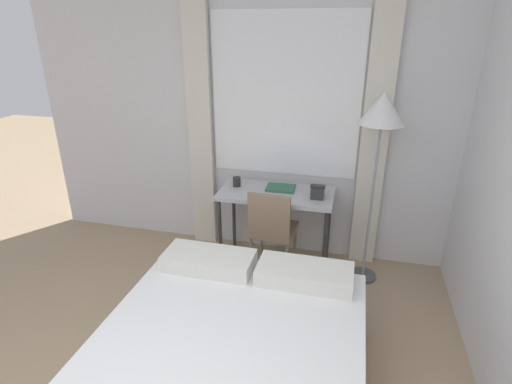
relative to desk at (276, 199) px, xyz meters
name	(u,v)px	position (x,y,z in m)	size (l,w,h in m)	color
wall_back_with_window	(263,122)	(-0.22, 0.34, 0.65)	(4.72, 0.13, 2.70)	silver
desk	(276,199)	(0.00, 0.00, 0.00)	(1.07, 0.53, 0.77)	#B2B2B7
desk_chair	(272,227)	(0.01, -0.21, -0.19)	(0.42, 0.42, 0.88)	#8C7259
bed	(224,379)	(0.04, -1.72, -0.44)	(1.62, 1.96, 0.63)	gray
standing_lamp	(382,120)	(0.86, -0.04, 0.81)	(0.37, 0.37, 1.73)	#4C4C51
telephone	(318,192)	(0.39, -0.04, 0.13)	(0.13, 0.14, 0.12)	#2D2D2D
book	(281,188)	(0.03, 0.07, 0.09)	(0.28, 0.21, 0.02)	#33664C
mug	(237,182)	(-0.40, 0.05, 0.12)	(0.08, 0.08, 0.09)	#262628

